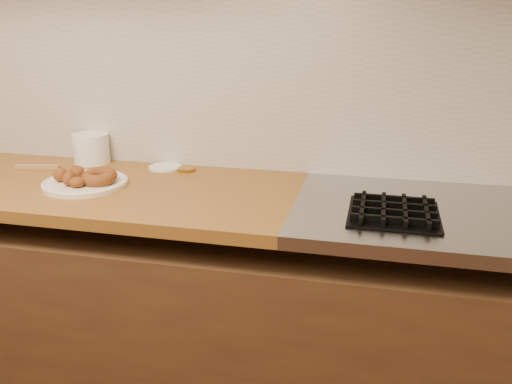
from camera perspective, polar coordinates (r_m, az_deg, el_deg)
wall_back at (r=2.06m, az=-8.39°, el=15.21°), size 4.00×0.02×2.70m
base_cabinet at (r=2.07m, az=-10.26°, el=-13.08°), size 3.60×0.60×0.77m
backsplash at (r=2.06m, az=-8.31°, el=11.03°), size 3.60×0.02×0.60m
donut_plate at (r=1.93m, az=-17.53°, el=0.88°), size 0.28×0.28×0.02m
ring_donut at (r=1.89m, az=-16.20°, el=1.56°), size 0.14×0.14×0.05m
fried_dough_chunks at (r=1.92m, az=-18.97°, el=1.60°), size 0.15×0.17×0.05m
plastic_tub at (r=2.20m, az=-16.97°, el=4.42°), size 0.16×0.16×0.11m
tub_lid at (r=2.07m, az=-9.51°, el=2.60°), size 0.15×0.15×0.01m
brass_jar_lid at (r=2.02m, az=-7.34°, el=2.39°), size 0.08×0.08×0.01m
wooden_utensil at (r=2.20m, az=-22.02°, el=2.50°), size 0.17×0.05×0.01m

